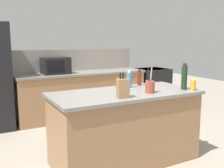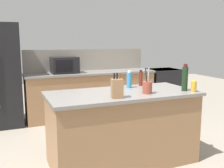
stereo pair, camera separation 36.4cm
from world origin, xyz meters
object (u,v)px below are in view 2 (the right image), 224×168
Objects in this scene: vinegar_bottle at (141,78)px; honey_jar at (194,86)px; microwave at (65,65)px; utensil_crock at (147,87)px; dish_soap_bottle at (129,80)px; knife_block at (117,88)px; range_oven at (163,88)px; wine_bottle at (185,78)px.

vinegar_bottle reaches higher than honey_jar.
microwave is 2.45m from utensil_crock.
honey_jar is 0.86m from dish_soap_bottle.
utensil_crock is at bearing 21.75° from knife_block.
vinegar_bottle is 0.24m from dish_soap_bottle.
range_oven is 3.85× the size of dish_soap_bottle.
dish_soap_bottle is at bearing -76.50° from microwave.
utensil_crock reaches higher than dish_soap_bottle.
range_oven is 2.55m from vinegar_bottle.
dish_soap_bottle is (-0.23, -0.08, 0.00)m from vinegar_bottle.
microwave is 3.54× the size of honey_jar.
vinegar_bottle is at bearing -131.10° from range_oven.
knife_block reaches higher than dish_soap_bottle.
vinegar_bottle is (-0.35, 0.55, -0.06)m from wine_bottle.
microwave is at bearing 101.79° from utensil_crock.
wine_bottle is (-1.29, -2.43, 0.64)m from range_oven.
utensil_crock is at bearing 168.02° from honey_jar.
knife_block is 1.95× the size of honey_jar.
wine_bottle is 0.74m from dish_soap_bottle.
microwave reaches higher than dish_soap_bottle.
utensil_crock is 0.91× the size of wine_bottle.
range_oven is 2.87× the size of utensil_crock.
knife_block is at bearing 177.66° from honey_jar.
microwave is 2.76m from honey_jar.
vinegar_bottle is (-1.63, -1.87, 0.58)m from range_oven.
honey_jar is (-1.22, -2.53, 0.54)m from range_oven.
vinegar_bottle is at bearing 69.59° from utensil_crock.
utensil_crock is at bearing -110.41° from vinegar_bottle.
honey_jar is at bearing 8.53° from knife_block.
microwave is 1.49× the size of wine_bottle.
utensil_crock reaches higher than vinegar_bottle.
wine_bottle reaches higher than honey_jar.
dish_soap_bottle is (0.47, -1.96, -0.05)m from microwave.
utensil_crock is 1.40× the size of vinegar_bottle.
honey_jar is (1.11, -2.53, -0.09)m from microwave.
microwave reaches higher than honey_jar.
utensil_crock is 0.45m from dish_soap_bottle.
dish_soap_bottle is (-0.57, 0.47, -0.05)m from wine_bottle.
wine_bottle is (0.99, 0.06, 0.05)m from knife_block.
honey_jar is at bearing -41.91° from dish_soap_bottle.
knife_block is (0.05, -2.49, -0.05)m from microwave.
utensil_crock reaches higher than knife_block.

